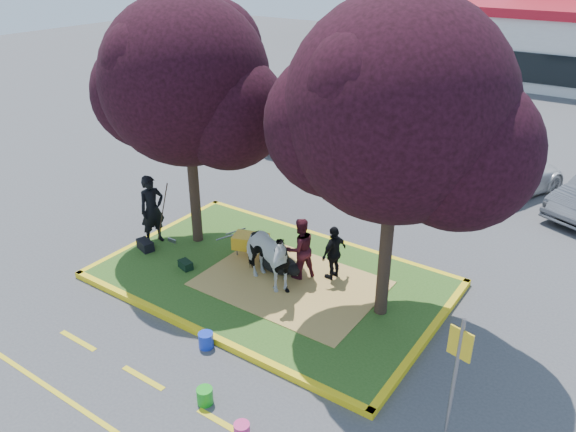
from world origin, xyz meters
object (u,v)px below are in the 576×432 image
Objects in this scene: handler at (152,210)px; car_silver at (304,130)px; car_black at (225,120)px; cow at (264,256)px; calf at (278,264)px; sign_post at (455,375)px; bucket_blue at (206,340)px; wheelbarrow at (251,242)px; bucket_green at (205,396)px; bucket_pink at (242,431)px.

handler is 0.48× the size of car_silver.
car_silver is (3.71, 0.61, 0.02)m from car_black.
cow is 1.76× the size of calf.
sign_post is 18.15m from car_black.
cow is at bearing 96.05° from bucket_blue.
wheelbarrow is 11.17m from car_black.
handler reaches higher than bucket_green.
calf is at bearing 24.35° from cow.
cow is 4.58m from bucket_pink.
wheelbarrow is at bearing 118.41° from bucket_green.
wheelbarrow is 5.93m from bucket_pink.
bucket_green is (1.31, -3.60, -0.79)m from cow.
bucket_green is at bearing 167.05° from bucket_pink.
sign_post is at bearing -89.49° from handler.
handler is 0.70× the size of sign_post.
car_black is at bearing 115.06° from wheelbarrow.
handler reaches higher than car_silver.
cow is at bearing 115.19° from car_silver.
bucket_green is at bearing 113.05° from car_silver.
sign_post is at bearing 27.65° from bucket_pink.
sign_post is (6.45, -3.22, 1.16)m from wheelbarrow.
bucket_pink is (1.06, -0.24, -0.01)m from bucket_green.
wheelbarrow is (-1.04, 0.24, 0.18)m from calf.
bucket_pink is (6.19, -3.90, -0.97)m from handler.
handler is 6.38m from bucket_green.
bucket_green is at bearing -110.51° from handler.
handler is at bearing 148.89° from bucket_blue.
calf reaches higher than bucket_blue.
bucket_pink is at bearing -34.32° from bucket_blue.
sign_post reaches higher than bucket_blue.
bucket_green is 0.96× the size of bucket_blue.
wheelbarrow is at bearing 173.22° from calf.
handler is 9.64m from car_silver.
sign_post is 3.68m from bucket_pink.
bucket_green is 0.08× the size of car_silver.
car_silver reaches higher than bucket_blue.
cow is at bearing 121.67° from bucket_pink.
handler reaches higher than wheelbarrow.
calf is (-0.10, 0.68, -0.57)m from cow.
bucket_green is 14.70m from car_silver.
calf reaches higher than bucket_green.
sign_post is at bearing -22.45° from calf.
cow is 1.52m from wheelbarrow.
wheelbarrow is at bearing 166.31° from sign_post.
sign_post is 15.88m from car_silver.
cow is at bearing -75.43° from calf.
handler is at bearing -72.34° from car_black.
calf is 5.16m from bucket_pink.
cow is at bearing 110.01° from bucket_green.
sign_post is (5.32, -2.30, 0.77)m from cow.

